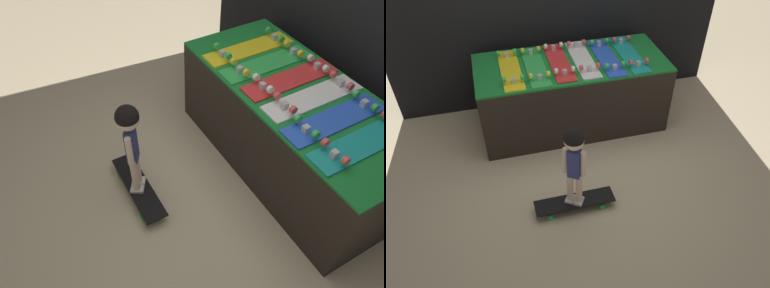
% 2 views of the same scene
% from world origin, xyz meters
% --- Properties ---
extents(ground_plane, '(16.00, 16.00, 0.00)m').
position_xyz_m(ground_plane, '(0.00, 0.00, 0.00)').
color(ground_plane, beige).
extents(display_rack, '(1.95, 0.85, 0.77)m').
position_xyz_m(display_rack, '(0.00, 0.54, 0.38)').
color(display_rack, black).
rests_on(display_rack, ground_plane).
extents(skateboard_yellow_on_rack, '(0.19, 0.78, 0.09)m').
position_xyz_m(skateboard_yellow_on_rack, '(-0.62, 0.52, 0.78)').
color(skateboard_yellow_on_rack, yellow).
rests_on(skateboard_yellow_on_rack, display_rack).
extents(skateboard_green_on_rack, '(0.19, 0.78, 0.09)m').
position_xyz_m(skateboard_green_on_rack, '(-0.37, 0.52, 0.78)').
color(skateboard_green_on_rack, green).
rests_on(skateboard_green_on_rack, display_rack).
extents(skateboard_red_on_rack, '(0.19, 0.78, 0.09)m').
position_xyz_m(skateboard_red_on_rack, '(-0.12, 0.55, 0.78)').
color(skateboard_red_on_rack, red).
rests_on(skateboard_red_on_rack, display_rack).
extents(skateboard_white_on_rack, '(0.19, 0.78, 0.09)m').
position_xyz_m(skateboard_white_on_rack, '(0.12, 0.55, 0.78)').
color(skateboard_white_on_rack, white).
rests_on(skateboard_white_on_rack, display_rack).
extents(skateboard_blue_on_rack, '(0.19, 0.78, 0.09)m').
position_xyz_m(skateboard_blue_on_rack, '(0.37, 0.52, 0.78)').
color(skateboard_blue_on_rack, blue).
rests_on(skateboard_blue_on_rack, display_rack).
extents(skateboard_teal_on_rack, '(0.19, 0.78, 0.09)m').
position_xyz_m(skateboard_teal_on_rack, '(0.62, 0.52, 0.78)').
color(skateboard_teal_on_rack, teal).
rests_on(skateboard_teal_on_rack, display_rack).
extents(skateboard_on_floor, '(0.71, 0.18, 0.09)m').
position_xyz_m(skateboard_on_floor, '(-0.28, -0.68, 0.07)').
color(skateboard_on_floor, black).
rests_on(skateboard_on_floor, ground_plane).
extents(child, '(0.18, 0.17, 0.81)m').
position_xyz_m(child, '(-0.28, -0.68, 0.66)').
color(child, silver).
rests_on(child, skateboard_on_floor).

